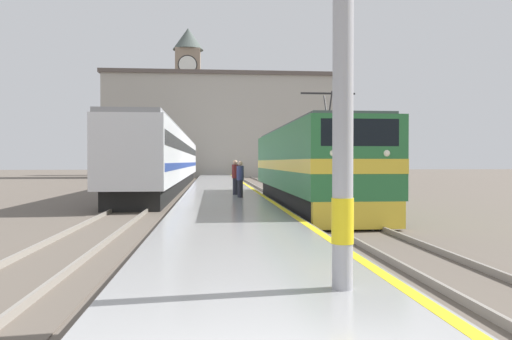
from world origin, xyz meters
TOP-DOWN VIEW (x-y plane):
  - ground_plane at (0.00, 30.00)m, footprint 200.00×200.00m
  - platform at (0.00, 25.00)m, footprint 4.11×140.00m
  - rail_track_near at (3.65, 25.00)m, footprint 2.83×140.00m
  - rail_track_far at (-3.94, 25.00)m, footprint 2.83×140.00m
  - locomotive_train at (3.65, 19.07)m, footprint 2.92×16.17m
  - passenger_train at (-3.94, 36.71)m, footprint 2.92×40.14m
  - person_on_platform at (0.57, 22.34)m, footprint 0.34×0.34m
  - second_waiting_passenger at (0.71, 20.34)m, footprint 0.34×0.34m
  - clock_tower at (-4.29, 77.01)m, footprint 4.83×4.83m
  - station_building at (0.48, 64.44)m, footprint 30.48×7.63m

SIDE VIEW (x-z plane):
  - ground_plane at x=0.00m, z-range 0.00..0.00m
  - rail_track_near at x=3.65m, z-range -0.05..0.11m
  - rail_track_far at x=-3.94m, z-range -0.05..0.11m
  - platform at x=0.00m, z-range 0.00..0.39m
  - second_waiting_passenger at x=0.71m, z-range 0.43..2.14m
  - person_on_platform at x=0.57m, z-range 0.43..2.20m
  - locomotive_train at x=3.65m, z-range -0.44..4.17m
  - passenger_train at x=-3.94m, z-range 0.15..4.34m
  - station_building at x=0.48m, z-range 0.03..13.81m
  - clock_tower at x=-4.29m, z-range 0.78..24.08m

